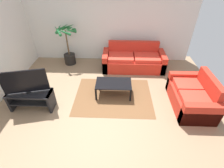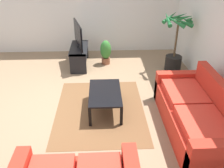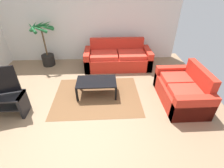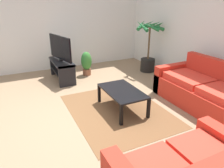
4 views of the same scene
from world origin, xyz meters
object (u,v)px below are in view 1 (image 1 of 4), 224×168
(couch_loveseat, at_px, (192,97))
(tv, at_px, (25,82))
(couch_main, at_px, (133,61))
(tv_stand, at_px, (31,98))
(potted_palm, at_px, (68,48))
(potted_plant_small, at_px, (39,81))
(coffee_table, at_px, (114,84))

(couch_loveseat, xyz_separation_m, tv, (-4.20, -0.25, 0.56))
(couch_main, height_order, tv, tv)
(couch_loveseat, distance_m, tv_stand, 4.21)
(couch_main, relative_size, tv_stand, 1.97)
(couch_loveseat, xyz_separation_m, tv_stand, (-4.20, -0.26, 0.04))
(potted_palm, distance_m, potted_plant_small, 1.81)
(couch_loveseat, height_order, potted_palm, potted_palm)
(potted_palm, bearing_deg, couch_loveseat, -29.76)
(couch_main, height_order, potted_palm, potted_palm)
(couch_main, height_order, coffee_table, couch_main)
(couch_loveseat, bearing_deg, tv, -176.54)
(tv, distance_m, potted_plant_small, 0.86)
(potted_palm, height_order, potted_plant_small, potted_palm)
(couch_main, relative_size, tv, 2.08)
(tv_stand, distance_m, tv, 0.52)
(coffee_table, bearing_deg, potted_plant_small, 178.36)
(couch_loveseat, distance_m, potted_plant_small, 4.30)
(coffee_table, height_order, potted_plant_small, potted_plant_small)
(tv, xyz_separation_m, potted_palm, (0.40, 2.43, -0.23))
(tv_stand, distance_m, coffee_table, 2.21)
(couch_main, xyz_separation_m, coffee_table, (-0.67, -1.52, 0.05))
(coffee_table, bearing_deg, couch_loveseat, -10.41)
(couch_loveseat, height_order, coffee_table, couch_loveseat)
(couch_main, bearing_deg, potted_plant_small, -152.90)
(tv, relative_size, potted_palm, 0.71)
(potted_palm, bearing_deg, potted_plant_small, -105.44)
(tv, bearing_deg, couch_main, 37.84)
(couch_loveseat, bearing_deg, potted_palm, 150.24)
(couch_main, relative_size, potted_plant_small, 3.29)
(tv_stand, bearing_deg, coffee_table, 16.84)
(tv_stand, bearing_deg, potted_plant_small, 96.00)
(tv, height_order, potted_palm, potted_palm)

